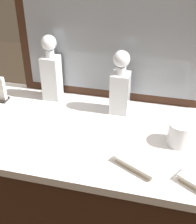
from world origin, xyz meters
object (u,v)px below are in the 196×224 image
object	(u,v)px
crystal_decanter_center	(120,89)
crystal_decanter_front	(51,74)
silver_brush_far_right	(137,164)
napkin_holder	(0,91)
crystal_tumbler_far_right	(180,135)

from	to	relation	value
crystal_decanter_center	crystal_decanter_front	bearing A→B (deg)	171.86
crystal_decanter_center	silver_brush_far_right	distance (m)	0.35
silver_brush_far_right	napkin_holder	size ratio (longest dim) A/B	1.43
silver_brush_far_right	napkin_holder	distance (m)	0.69
silver_brush_far_right	napkin_holder	world-z (taller)	napkin_holder
crystal_tumbler_far_right	crystal_decanter_center	bearing A→B (deg)	146.28
crystal_tumbler_far_right	napkin_holder	world-z (taller)	napkin_holder
crystal_tumbler_far_right	napkin_holder	size ratio (longest dim) A/B	0.79
silver_brush_far_right	crystal_decanter_front	bearing A→B (deg)	139.46
crystal_decanter_front	crystal_decanter_center	xyz separation A→B (m)	(0.30, -0.04, -0.01)
crystal_decanter_front	crystal_tumbler_far_right	xyz separation A→B (m)	(0.55, -0.20, -0.07)
crystal_decanter_center	napkin_holder	size ratio (longest dim) A/B	2.37
crystal_decanter_center	silver_brush_far_right	world-z (taller)	crystal_decanter_center
crystal_tumbler_far_right	napkin_holder	distance (m)	0.76
crystal_tumbler_far_right	silver_brush_far_right	bearing A→B (deg)	-128.96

